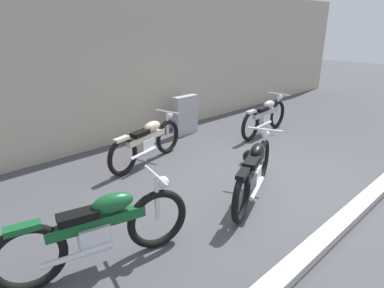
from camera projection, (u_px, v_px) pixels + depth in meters
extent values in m
plane|color=#47474C|center=(275.00, 184.00, 5.74)|extent=(40.00, 40.00, 0.00)
cube|color=#B2A893|center=(139.00, 65.00, 7.76)|extent=(18.00, 0.30, 3.36)
cube|color=#B7B2A8|center=(355.00, 211.00, 4.81)|extent=(18.00, 0.24, 0.12)
cube|color=#9E9EA3|center=(186.00, 115.00, 8.16)|extent=(0.65, 0.21, 0.96)
sphere|color=black|center=(250.00, 157.00, 6.53)|extent=(0.28, 0.28, 0.28)
torus|color=black|center=(168.00, 137.00, 7.00)|extent=(0.72, 0.25, 0.72)
torus|color=black|center=(123.00, 157.00, 5.96)|extent=(0.72, 0.25, 0.72)
cube|color=silver|center=(145.00, 146.00, 6.44)|extent=(0.35, 0.26, 0.28)
cube|color=beige|center=(147.00, 137.00, 6.42)|extent=(1.00, 0.32, 0.12)
ellipsoid|color=beige|center=(152.00, 126.00, 6.50)|extent=(0.47, 0.29, 0.20)
cube|color=black|center=(140.00, 133.00, 6.24)|extent=(0.42, 0.26, 0.08)
cube|color=beige|center=(121.00, 139.00, 5.85)|extent=(0.33, 0.18, 0.06)
cylinder|color=silver|center=(167.00, 124.00, 6.91)|extent=(0.06, 0.06, 0.54)
cylinder|color=silver|center=(167.00, 112.00, 6.82)|extent=(0.16, 0.56, 0.04)
sphere|color=silver|center=(169.00, 116.00, 6.91)|extent=(0.14, 0.14, 0.14)
cylinder|color=silver|center=(143.00, 153.00, 6.25)|extent=(0.68, 0.21, 0.06)
torus|color=black|center=(277.00, 114.00, 8.68)|extent=(0.72, 0.16, 0.72)
torus|color=black|center=(250.00, 126.00, 7.73)|extent=(0.72, 0.16, 0.72)
cube|color=silver|center=(264.00, 119.00, 8.16)|extent=(0.33, 0.23, 0.28)
cube|color=#ADADB2|center=(265.00, 113.00, 8.14)|extent=(1.02, 0.20, 0.12)
ellipsoid|color=#ADADB2|center=(269.00, 104.00, 8.21)|extent=(0.45, 0.24, 0.20)
cube|color=black|center=(262.00, 109.00, 7.97)|extent=(0.41, 0.22, 0.08)
cube|color=#ADADB2|center=(251.00, 112.00, 7.61)|extent=(0.33, 0.15, 0.06)
cylinder|color=silver|center=(278.00, 104.00, 8.58)|extent=(0.06, 0.06, 0.54)
cylinder|color=silver|center=(279.00, 94.00, 8.49)|extent=(0.09, 0.57, 0.04)
sphere|color=silver|center=(280.00, 97.00, 8.58)|extent=(0.14, 0.14, 0.14)
cylinder|color=silver|center=(264.00, 125.00, 7.97)|extent=(0.69, 0.13, 0.06)
torus|color=black|center=(158.00, 219.00, 4.03)|extent=(0.77, 0.28, 0.77)
torus|color=black|center=(29.00, 259.00, 3.36)|extent=(0.77, 0.28, 0.77)
cube|color=silver|center=(94.00, 237.00, 3.66)|extent=(0.38, 0.29, 0.30)
cube|color=#145128|center=(97.00, 222.00, 3.63)|extent=(1.08, 0.36, 0.13)
ellipsoid|color=#145128|center=(113.00, 203.00, 3.65)|extent=(0.50, 0.32, 0.21)
cube|color=black|center=(78.00, 216.00, 3.49)|extent=(0.46, 0.29, 0.08)
cube|color=#145128|center=(22.00, 228.00, 3.23)|extent=(0.36, 0.20, 0.06)
cylinder|color=silver|center=(157.00, 198.00, 3.93)|extent=(0.06, 0.06, 0.58)
cylinder|color=silver|center=(156.00, 176.00, 3.83)|extent=(0.18, 0.60, 0.04)
sphere|color=silver|center=(163.00, 182.00, 3.90)|extent=(0.15, 0.15, 0.15)
cylinder|color=silver|center=(78.00, 255.00, 3.48)|extent=(0.73, 0.24, 0.06)
torus|color=black|center=(263.00, 160.00, 5.76)|extent=(0.72, 0.38, 0.75)
torus|color=black|center=(241.00, 197.00, 4.57)|extent=(0.72, 0.38, 0.75)
cube|color=silver|center=(253.00, 177.00, 5.12)|extent=(0.38, 0.32, 0.29)
cube|color=black|center=(254.00, 166.00, 5.10)|extent=(1.01, 0.50, 0.12)
ellipsoid|color=black|center=(257.00, 150.00, 5.20)|extent=(0.49, 0.36, 0.20)
cube|color=black|center=(252.00, 162.00, 4.90)|extent=(0.45, 0.33, 0.08)
cube|color=black|center=(243.00, 174.00, 4.45)|extent=(0.35, 0.24, 0.06)
cylinder|color=silver|center=(264.00, 145.00, 5.66)|extent=(0.06, 0.06, 0.56)
cylinder|color=silver|center=(265.00, 130.00, 5.57)|extent=(0.26, 0.56, 0.04)
sphere|color=silver|center=(266.00, 134.00, 5.67)|extent=(0.14, 0.14, 0.14)
cylinder|color=silver|center=(257.00, 188.00, 4.92)|extent=(0.68, 0.34, 0.06)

